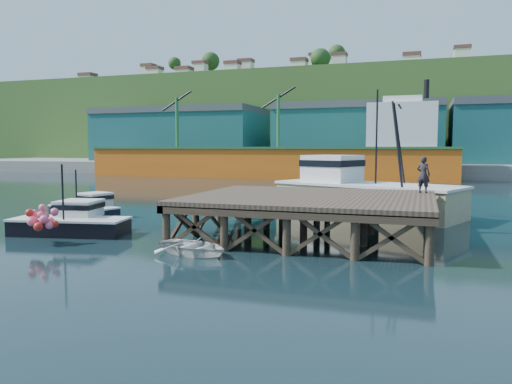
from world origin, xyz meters
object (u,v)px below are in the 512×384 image
at_px(dinghy, 193,246).
at_px(trawler, 363,190).
at_px(boat_navy, 87,209).
at_px(dockworker, 423,175).
at_px(boat_black, 72,221).

bearing_deg(dinghy, trawler, -1.79).
bearing_deg(trawler, dinghy, -86.27).
bearing_deg(dinghy, boat_navy, 73.39).
xyz_separation_m(trawler, dockworker, (3.86, -6.02, 1.39)).
bearing_deg(dockworker, boat_navy, 24.42).
xyz_separation_m(boat_navy, trawler, (16.60, 7.43, 1.08)).
distance_m(boat_black, trawler, 18.55).
bearing_deg(boat_black, boat_navy, 109.41).
bearing_deg(boat_black, dockworker, 9.73).
distance_m(trawler, dinghy, 16.09).
relative_size(boat_black, dockworker, 3.22).
height_order(boat_navy, boat_black, boat_black).
xyz_separation_m(boat_black, dockworker, (17.50, 6.51, 2.42)).
xyz_separation_m(dinghy, dockworker, (9.21, 9.09, 2.75)).
height_order(boat_navy, trawler, trawler).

